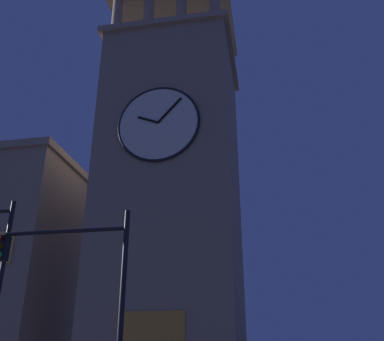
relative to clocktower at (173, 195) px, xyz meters
name	(u,v)px	position (x,y,z in m)	size (l,w,h in m)	color
clocktower	(173,195)	(0.00, 0.00, 0.00)	(8.43, 8.43, 28.01)	gray
traffic_signal_mid	(80,281)	(-0.37, 12.96, -7.31)	(4.00, 0.41, 5.93)	black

